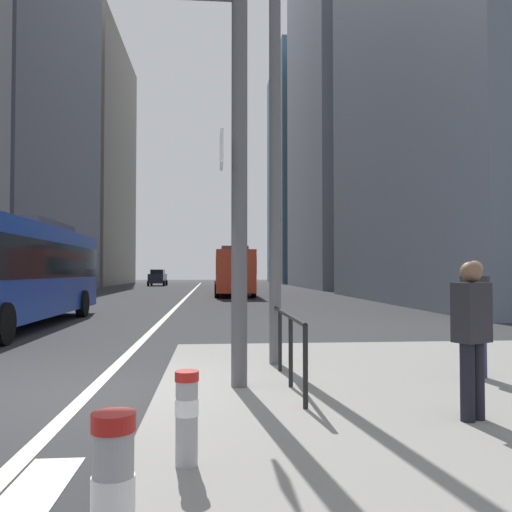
{
  "coord_description": "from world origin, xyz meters",
  "views": [
    {
      "loc": [
        1.74,
        -7.36,
        1.72
      ],
      "look_at": [
        4.64,
        27.37,
        2.75
      ],
      "focal_mm": 36.58,
      "sensor_mm": 36.0,
      "label": 1
    }
  ],
  "objects_px": {
    "street_lamp_post": "(275,65)",
    "bollard_left": "(187,413)",
    "traffic_signal_gantry": "(56,90)",
    "pedestrian_walking": "(472,332)",
    "city_bus_blue_oncoming": "(12,268)",
    "bollard_front": "(113,510)",
    "city_bus_red_receding": "(233,270)",
    "car_receding_near": "(239,278)",
    "pedestrian_waiting": "(475,312)",
    "car_oncoming_mid": "(158,277)"
  },
  "relations": [
    {
      "from": "city_bus_blue_oncoming",
      "to": "pedestrian_waiting",
      "type": "distance_m",
      "value": 13.39
    },
    {
      "from": "pedestrian_walking",
      "to": "traffic_signal_gantry",
      "type": "bearing_deg",
      "value": 159.62
    },
    {
      "from": "bollard_front",
      "to": "bollard_left",
      "type": "bearing_deg",
      "value": 83.29
    },
    {
      "from": "city_bus_red_receding",
      "to": "car_oncoming_mid",
      "type": "xyz_separation_m",
      "value": [
        -8.05,
        25.86,
        -0.85
      ]
    },
    {
      "from": "city_bus_red_receding",
      "to": "bollard_left",
      "type": "distance_m",
      "value": 33.19
    },
    {
      "from": "traffic_signal_gantry",
      "to": "city_bus_red_receding",
      "type": "bearing_deg",
      "value": 83.22
    },
    {
      "from": "street_lamp_post",
      "to": "pedestrian_waiting",
      "type": "height_order",
      "value": "street_lamp_post"
    },
    {
      "from": "city_bus_blue_oncoming",
      "to": "traffic_signal_gantry",
      "type": "height_order",
      "value": "traffic_signal_gantry"
    },
    {
      "from": "bollard_left",
      "to": "car_oncoming_mid",
      "type": "bearing_deg",
      "value": 96.15
    },
    {
      "from": "car_oncoming_mid",
      "to": "bollard_front",
      "type": "relative_size",
      "value": 4.61
    },
    {
      "from": "city_bus_blue_oncoming",
      "to": "pedestrian_walking",
      "type": "relative_size",
      "value": 7.09
    },
    {
      "from": "street_lamp_post",
      "to": "bollard_left",
      "type": "xyz_separation_m",
      "value": [
        -1.27,
        -4.54,
        -4.71
      ]
    },
    {
      "from": "bollard_left",
      "to": "city_bus_blue_oncoming",
      "type": "bearing_deg",
      "value": 115.89
    },
    {
      "from": "car_oncoming_mid",
      "to": "street_lamp_post",
      "type": "height_order",
      "value": "street_lamp_post"
    },
    {
      "from": "car_receding_near",
      "to": "city_bus_red_receding",
      "type": "bearing_deg",
      "value": -94.2
    },
    {
      "from": "car_receding_near",
      "to": "bollard_front",
      "type": "xyz_separation_m",
      "value": [
        -3.11,
        -51.19,
        -0.31
      ]
    },
    {
      "from": "street_lamp_post",
      "to": "city_bus_blue_oncoming",
      "type": "bearing_deg",
      "value": 133.4
    },
    {
      "from": "pedestrian_waiting",
      "to": "pedestrian_walking",
      "type": "height_order",
      "value": "pedestrian_waiting"
    },
    {
      "from": "car_receding_near",
      "to": "pedestrian_waiting",
      "type": "xyz_separation_m",
      "value": [
        1.24,
        -46.05,
        0.12
      ]
    },
    {
      "from": "city_bus_blue_oncoming",
      "to": "traffic_signal_gantry",
      "type": "xyz_separation_m",
      "value": [
        3.96,
        -9.24,
        2.33
      ]
    },
    {
      "from": "city_bus_blue_oncoming",
      "to": "car_oncoming_mid",
      "type": "bearing_deg",
      "value": 90.6
    },
    {
      "from": "pedestrian_waiting",
      "to": "car_oncoming_mid",
      "type": "bearing_deg",
      "value": 100.64
    },
    {
      "from": "car_receding_near",
      "to": "traffic_signal_gantry",
      "type": "relative_size",
      "value": 0.62
    },
    {
      "from": "car_receding_near",
      "to": "street_lamp_post",
      "type": "bearing_deg",
      "value": -92.06
    },
    {
      "from": "bollard_front",
      "to": "pedestrian_waiting",
      "type": "bearing_deg",
      "value": 49.76
    },
    {
      "from": "car_receding_near",
      "to": "street_lamp_post",
      "type": "height_order",
      "value": "street_lamp_post"
    },
    {
      "from": "street_lamp_post",
      "to": "pedestrian_waiting",
      "type": "bearing_deg",
      "value": -25.15
    },
    {
      "from": "car_oncoming_mid",
      "to": "bollard_left",
      "type": "distance_m",
      "value": 59.33
    },
    {
      "from": "city_bus_blue_oncoming",
      "to": "pedestrian_walking",
      "type": "distance_m",
      "value": 14.15
    },
    {
      "from": "street_lamp_post",
      "to": "bollard_front",
      "type": "bearing_deg",
      "value": -103.02
    },
    {
      "from": "city_bus_red_receding",
      "to": "bollard_front",
      "type": "height_order",
      "value": "city_bus_red_receding"
    },
    {
      "from": "car_oncoming_mid",
      "to": "traffic_signal_gantry",
      "type": "height_order",
      "value": "traffic_signal_gantry"
    },
    {
      "from": "city_bus_red_receding",
      "to": "traffic_signal_gantry",
      "type": "height_order",
      "value": "traffic_signal_gantry"
    },
    {
      "from": "pedestrian_waiting",
      "to": "city_bus_red_receding",
      "type": "bearing_deg",
      "value": 94.63
    },
    {
      "from": "city_bus_red_receding",
      "to": "car_receding_near",
      "type": "relative_size",
      "value": 2.33
    },
    {
      "from": "street_lamp_post",
      "to": "pedestrian_waiting",
      "type": "xyz_separation_m",
      "value": [
        2.85,
        -1.34,
        -4.17
      ]
    },
    {
      "from": "city_bus_red_receding",
      "to": "car_receding_near",
      "type": "distance_m",
      "value": 16.2
    },
    {
      "from": "traffic_signal_gantry",
      "to": "pedestrian_walking",
      "type": "distance_m",
      "value": 6.03
    },
    {
      "from": "pedestrian_waiting",
      "to": "car_receding_near",
      "type": "bearing_deg",
      "value": 91.54
    },
    {
      "from": "city_bus_blue_oncoming",
      "to": "bollard_front",
      "type": "xyz_separation_m",
      "value": [
        5.64,
        -14.02,
        -1.16
      ]
    },
    {
      "from": "bollard_left",
      "to": "city_bus_red_receding",
      "type": "bearing_deg",
      "value": 87.07
    },
    {
      "from": "pedestrian_waiting",
      "to": "pedestrian_walking",
      "type": "distance_m",
      "value": 2.46
    },
    {
      "from": "car_oncoming_mid",
      "to": "pedestrian_waiting",
      "type": "xyz_separation_m",
      "value": [
        10.48,
        -55.78,
        0.13
      ]
    },
    {
      "from": "bollard_front",
      "to": "bollard_left",
      "type": "height_order",
      "value": "bollard_front"
    },
    {
      "from": "city_bus_red_receding",
      "to": "car_receding_near",
      "type": "height_order",
      "value": "city_bus_red_receding"
    },
    {
      "from": "city_bus_red_receding",
      "to": "street_lamp_post",
      "type": "bearing_deg",
      "value": -90.86
    },
    {
      "from": "city_bus_blue_oncoming",
      "to": "car_oncoming_mid",
      "type": "height_order",
      "value": "city_bus_blue_oncoming"
    },
    {
      "from": "bollard_front",
      "to": "car_oncoming_mid",
      "type": "bearing_deg",
      "value": 95.75
    },
    {
      "from": "pedestrian_waiting",
      "to": "bollard_left",
      "type": "bearing_deg",
      "value": -142.11
    },
    {
      "from": "bollard_left",
      "to": "pedestrian_waiting",
      "type": "bearing_deg",
      "value": 37.89
    }
  ]
}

